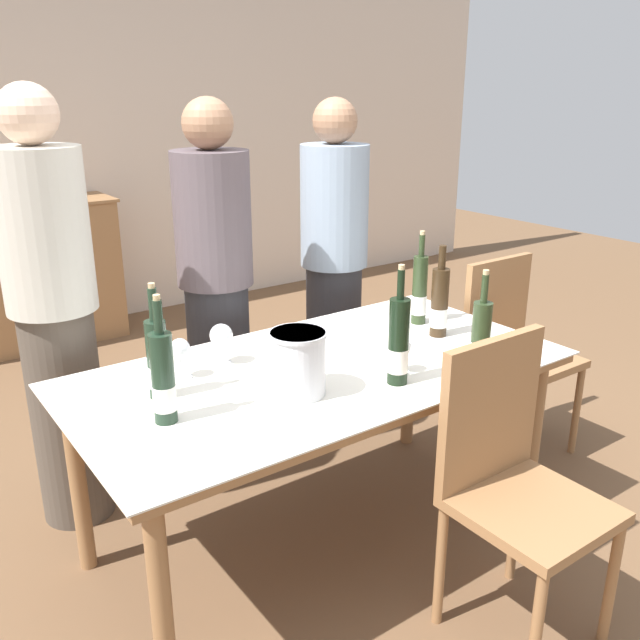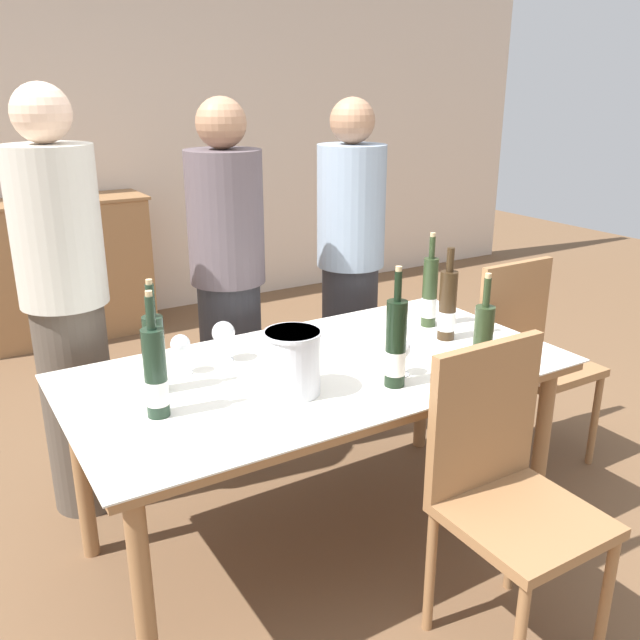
# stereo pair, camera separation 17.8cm
# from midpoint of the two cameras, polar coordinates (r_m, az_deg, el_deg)

# --- Properties ---
(ground_plane) EXTENTS (12.00, 12.00, 0.00)m
(ground_plane) POSITION_cam_midpoint_polar(r_m,az_deg,el_deg) (2.80, -1.91, -17.77)
(ground_plane) COLOR brown
(back_wall) EXTENTS (8.00, 0.10, 2.80)m
(back_wall) POSITION_cam_midpoint_polar(r_m,az_deg,el_deg) (5.18, -22.67, 14.60)
(back_wall) COLOR beige
(back_wall) RESTS_ON ground_plane
(sideboard_cabinet) EXTENTS (1.23, 0.46, 0.97)m
(sideboard_cabinet) POSITION_cam_midpoint_polar(r_m,az_deg,el_deg) (4.96, -24.60, 3.39)
(sideboard_cabinet) COLOR #996B42
(sideboard_cabinet) RESTS_ON ground_plane
(dining_table) EXTENTS (1.78, 0.92, 0.72)m
(dining_table) POSITION_cam_midpoint_polar(r_m,az_deg,el_deg) (2.46, -2.08, -5.48)
(dining_table) COLOR #996B42
(dining_table) RESTS_ON ground_plane
(ice_bucket) EXTENTS (0.19, 0.19, 0.21)m
(ice_bucket) POSITION_cam_midpoint_polar(r_m,az_deg,el_deg) (2.20, -4.18, -3.54)
(ice_bucket) COLOR silver
(ice_bucket) RESTS_ON dining_table
(wine_bottle_0) EXTENTS (0.07, 0.07, 0.41)m
(wine_bottle_0) POSITION_cam_midpoint_polar(r_m,az_deg,el_deg) (2.27, 4.40, -2.04)
(wine_bottle_0) COLOR black
(wine_bottle_0) RESTS_ON dining_table
(wine_bottle_1) EXTENTS (0.06, 0.06, 0.40)m
(wine_bottle_1) POSITION_cam_midpoint_polar(r_m,az_deg,el_deg) (2.86, 6.63, 2.39)
(wine_bottle_1) COLOR #28381E
(wine_bottle_1) RESTS_ON dining_table
(wine_bottle_2) EXTENTS (0.07, 0.07, 0.37)m
(wine_bottle_2) POSITION_cam_midpoint_polar(r_m,az_deg,el_deg) (2.42, 11.35, -1.47)
(wine_bottle_2) COLOR #28381E
(wine_bottle_2) RESTS_ON dining_table
(wine_bottle_3) EXTENTS (0.07, 0.07, 0.37)m
(wine_bottle_3) POSITION_cam_midpoint_polar(r_m,az_deg,el_deg) (2.73, 8.20, 1.34)
(wine_bottle_3) COLOR #332314
(wine_bottle_3) RESTS_ON dining_table
(wine_bottle_4) EXTENTS (0.07, 0.07, 0.38)m
(wine_bottle_4) POSITION_cam_midpoint_polar(r_m,az_deg,el_deg) (2.25, -15.75, -3.29)
(wine_bottle_4) COLOR #1E3323
(wine_bottle_4) RESTS_ON dining_table
(wine_bottle_5) EXTENTS (0.07, 0.07, 0.40)m
(wine_bottle_5) POSITION_cam_midpoint_polar(r_m,az_deg,el_deg) (2.08, -15.48, -4.91)
(wine_bottle_5) COLOR #1E3323
(wine_bottle_5) RESTS_ON dining_table
(wine_glass_0) EXTENTS (0.08, 0.08, 0.15)m
(wine_glass_0) POSITION_cam_midpoint_polar(r_m,az_deg,el_deg) (2.47, -10.37, -1.39)
(wine_glass_0) COLOR white
(wine_glass_0) RESTS_ON dining_table
(wine_glass_1) EXTENTS (0.07, 0.07, 0.13)m
(wine_glass_1) POSITION_cam_midpoint_polar(r_m,az_deg,el_deg) (2.37, 4.74, -2.41)
(wine_glass_1) COLOR white
(wine_glass_1) RESTS_ON dining_table
(wine_glass_2) EXTENTS (0.07, 0.07, 0.14)m
(wine_glass_2) POSITION_cam_midpoint_polar(r_m,az_deg,el_deg) (2.38, -13.82, -2.55)
(wine_glass_2) COLOR white
(wine_glass_2) RESTS_ON dining_table
(chair_near_front) EXTENTS (0.42, 0.42, 0.96)m
(chair_near_front) POSITION_cam_midpoint_polar(r_m,az_deg,el_deg) (2.20, 13.56, -12.35)
(chair_near_front) COLOR #996B42
(chair_near_front) RESTS_ON ground_plane
(chair_right_end) EXTENTS (0.42, 0.42, 0.91)m
(chair_right_end) POSITION_cam_midpoint_polar(r_m,az_deg,el_deg) (3.32, 14.38, -1.76)
(chair_right_end) COLOR #996B42
(chair_right_end) RESTS_ON ground_plane
(person_host) EXTENTS (0.33, 0.33, 1.70)m
(person_host) POSITION_cam_midpoint_polar(r_m,az_deg,el_deg) (2.77, -23.17, 0.19)
(person_host) COLOR #51473D
(person_host) RESTS_ON ground_plane
(person_guest_left) EXTENTS (0.33, 0.33, 1.64)m
(person_guest_left) POSITION_cam_midpoint_polar(r_m,az_deg,el_deg) (3.02, -10.40, 2.38)
(person_guest_left) COLOR #2D2D33
(person_guest_left) RESTS_ON ground_plane
(person_guest_right) EXTENTS (0.33, 0.33, 1.64)m
(person_guest_right) POSITION_cam_midpoint_polar(r_m,az_deg,el_deg) (3.37, -0.33, 4.33)
(person_guest_right) COLOR #2D2D33
(person_guest_right) RESTS_ON ground_plane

